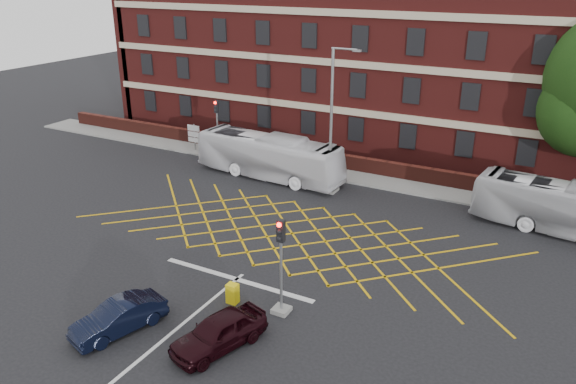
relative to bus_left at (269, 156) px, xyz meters
The scene contains 16 objects.
ground 10.78m from the bus_left, 58.52° to the right, with size 120.00×120.00×0.00m, color black.
victorian_building 15.50m from the bus_left, 65.71° to the left, with size 51.00×12.17×20.40m.
boundary_wall 6.87m from the bus_left, 34.96° to the left, with size 56.00×0.50×1.10m, color #471812.
far_pavement 6.44m from the bus_left, 27.46° to the left, with size 60.00×3.00×0.12m, color slate.
box_junction_hatching 9.15m from the bus_left, 51.88° to the right, with size 11.50×0.12×0.02m, color #CC990C.
stop_line 13.86m from the bus_left, 66.14° to the right, with size 8.00×0.30×0.02m, color silver.
centre_line 19.95m from the bus_left, 73.73° to the right, with size 0.15×14.00×0.02m, color silver.
bus_left is the anchor object (origin of this frame).
bus_right 18.79m from the bus_left, ahead, with size 2.40×10.25×2.86m, color silver.
car_navy 18.52m from the bus_left, 78.61° to the right, with size 1.33×3.82×1.26m, color black.
car_maroon 18.77m from the bus_left, 65.65° to the right, with size 1.59×3.95×1.35m, color black.
traffic_light_near 16.42m from the bus_left, 58.06° to the right, with size 0.70×0.70×4.27m.
traffic_light_far 6.33m from the bus_left, 158.40° to the left, with size 0.70×0.70×4.27m.
street_lamp 5.12m from the bus_left, ahead, with size 2.25×1.00×9.13m.
direction_signs 8.32m from the bus_left, 164.93° to the left, with size 1.10×0.16×2.20m.
utility_cabinet 15.73m from the bus_left, 65.60° to the right, with size 0.48×0.40×0.90m, color yellow.
Camera 1 is at (12.90, -22.32, 13.54)m, focal length 35.00 mm.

